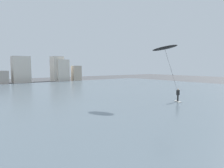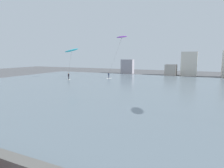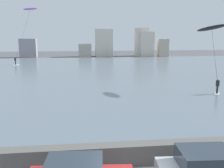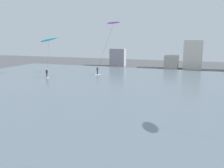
% 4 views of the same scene
% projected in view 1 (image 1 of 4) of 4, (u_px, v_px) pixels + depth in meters
% --- Properties ---
extents(water_bay, '(84.00, 52.00, 0.10)m').
position_uv_depth(water_bay, '(43.00, 97.00, 27.85)').
color(water_bay, slate).
rests_on(water_bay, ground).
extents(far_shore_buildings, '(38.63, 5.37, 7.55)m').
position_uv_depth(far_shore_buildings, '(33.00, 71.00, 54.41)').
color(far_shore_buildings, gray).
rests_on(far_shore_buildings, ground).
extents(kitesurfer_black, '(2.99, 4.34, 7.31)m').
position_uv_depth(kitesurfer_black, '(166.00, 52.00, 24.81)').
color(kitesurfer_black, silver).
rests_on(kitesurfer_black, water_bay).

